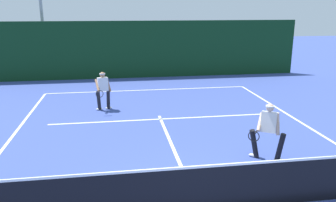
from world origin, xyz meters
The scene contains 9 objects.
court_line_baseline_far centered at (0.00, 10.68, 0.00)m, with size 9.87×0.10×0.01m, color white.
court_line_service centered at (0.00, 6.01, 0.00)m, with size 8.04×0.10×0.01m, color white.
court_line_centre centered at (0.00, 3.20, 0.00)m, with size 0.10×6.40×0.01m, color white.
tennis_net centered at (0.00, 0.00, 0.52)m, with size 10.82×0.09×1.08m.
player_near centered at (2.37, 2.14, 0.86)m, with size 1.11×0.82×1.57m.
player_far centered at (-2.10, 7.58, 0.84)m, with size 0.66×0.89×1.54m.
tennis_ball centered at (0.22, 1.91, 0.03)m, with size 0.07×0.07×0.07m, color #D1E033.
back_fence_windscreen centered at (0.00, 13.93, 1.63)m, with size 18.64×0.12×3.27m, color #0E3218.
light_pole centered at (-5.61, 15.16, 4.07)m, with size 0.55×0.44×6.53m.
Camera 1 is at (-1.60, -5.93, 4.00)m, focal length 36.64 mm.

